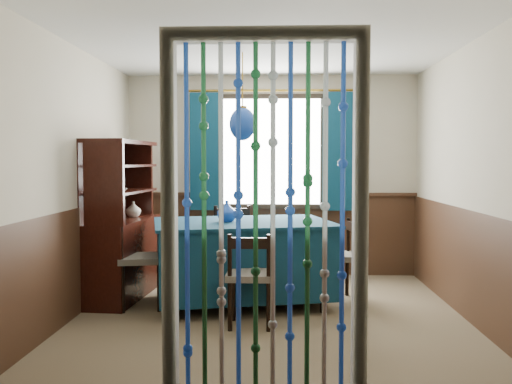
{
  "coord_description": "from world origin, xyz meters",
  "views": [
    {
      "loc": [
        0.08,
        -5.15,
        1.44
      ],
      "look_at": [
        -0.14,
        0.4,
        1.13
      ],
      "focal_mm": 40.0,
      "sensor_mm": 36.0,
      "label": 1
    }
  ],
  "objects_px": {
    "dining_table": "(243,257)",
    "chair_near": "(250,277)",
    "bowl_shelf": "(119,190)",
    "chair_far": "(233,245)",
    "chair_left": "(139,259)",
    "pendant_lamp": "(243,124)",
    "vase_table": "(227,212)",
    "chair_right": "(339,257)",
    "sideboard": "(121,243)",
    "vase_sideboard": "(133,208)"
  },
  "relations": [
    {
      "from": "dining_table",
      "to": "chair_near",
      "type": "distance_m",
      "value": 0.79
    },
    {
      "from": "chair_near",
      "to": "bowl_shelf",
      "type": "relative_size",
      "value": 4.43
    },
    {
      "from": "chair_near",
      "to": "bowl_shelf",
      "type": "height_order",
      "value": "bowl_shelf"
    },
    {
      "from": "chair_far",
      "to": "dining_table",
      "type": "bearing_deg",
      "value": 94.7
    },
    {
      "from": "bowl_shelf",
      "to": "chair_left",
      "type": "bearing_deg",
      "value": -27.83
    },
    {
      "from": "chair_far",
      "to": "pendant_lamp",
      "type": "relative_size",
      "value": 1.07
    },
    {
      "from": "chair_left",
      "to": "vase_table",
      "type": "height_order",
      "value": "vase_table"
    },
    {
      "from": "chair_near",
      "to": "chair_right",
      "type": "distance_m",
      "value": 1.33
    },
    {
      "from": "chair_near",
      "to": "chair_right",
      "type": "xyz_separation_m",
      "value": [
        0.87,
        1.01,
        0.0
      ]
    },
    {
      "from": "dining_table",
      "to": "chair_near",
      "type": "xyz_separation_m",
      "value": [
        0.11,
        -0.78,
        -0.04
      ]
    },
    {
      "from": "dining_table",
      "to": "chair_right",
      "type": "xyz_separation_m",
      "value": [
        0.98,
        0.23,
        -0.03
      ]
    },
    {
      "from": "chair_far",
      "to": "chair_right",
      "type": "relative_size",
      "value": 1.11
    },
    {
      "from": "chair_right",
      "to": "sideboard",
      "type": "relative_size",
      "value": 0.5
    },
    {
      "from": "chair_left",
      "to": "bowl_shelf",
      "type": "distance_m",
      "value": 0.72
    },
    {
      "from": "dining_table",
      "to": "chair_left",
      "type": "distance_m",
      "value": 1.02
    },
    {
      "from": "chair_left",
      "to": "dining_table",
      "type": "bearing_deg",
      "value": 88.74
    },
    {
      "from": "vase_table",
      "to": "chair_far",
      "type": "bearing_deg",
      "value": 89.93
    },
    {
      "from": "chair_near",
      "to": "sideboard",
      "type": "relative_size",
      "value": 0.5
    },
    {
      "from": "chair_far",
      "to": "vase_table",
      "type": "xyz_separation_m",
      "value": [
        -0.0,
        -0.73,
        0.44
      ]
    },
    {
      "from": "vase_table",
      "to": "bowl_shelf",
      "type": "xyz_separation_m",
      "value": [
        -1.08,
        -0.01,
        0.22
      ]
    },
    {
      "from": "chair_near",
      "to": "bowl_shelf",
      "type": "distance_m",
      "value": 1.68
    },
    {
      "from": "vase_table",
      "to": "bowl_shelf",
      "type": "bearing_deg",
      "value": -179.21
    },
    {
      "from": "vase_table",
      "to": "bowl_shelf",
      "type": "relative_size",
      "value": 1.01
    },
    {
      "from": "chair_right",
      "to": "bowl_shelf",
      "type": "xyz_separation_m",
      "value": [
        -2.21,
        -0.29,
        0.71
      ]
    },
    {
      "from": "chair_far",
      "to": "sideboard",
      "type": "xyz_separation_m",
      "value": [
        -1.14,
        -0.46,
        0.09
      ]
    },
    {
      "from": "dining_table",
      "to": "vase_sideboard",
      "type": "height_order",
      "value": "vase_sideboard"
    },
    {
      "from": "chair_left",
      "to": "vase_table",
      "type": "distance_m",
      "value": 0.98
    },
    {
      "from": "chair_near",
      "to": "bowl_shelf",
      "type": "xyz_separation_m",
      "value": [
        -1.34,
        0.72,
        0.71
      ]
    },
    {
      "from": "vase_table",
      "to": "bowl_shelf",
      "type": "distance_m",
      "value": 1.1
    },
    {
      "from": "pendant_lamp",
      "to": "bowl_shelf",
      "type": "xyz_separation_m",
      "value": [
        -1.23,
        -0.05,
        -0.65
      ]
    },
    {
      "from": "vase_sideboard",
      "to": "chair_near",
      "type": "bearing_deg",
      "value": -43.82
    },
    {
      "from": "pendant_lamp",
      "to": "bowl_shelf",
      "type": "height_order",
      "value": "pendant_lamp"
    },
    {
      "from": "chair_right",
      "to": "bowl_shelf",
      "type": "distance_m",
      "value": 2.34
    },
    {
      "from": "chair_near",
      "to": "vase_sideboard",
      "type": "height_order",
      "value": "vase_sideboard"
    },
    {
      "from": "dining_table",
      "to": "vase_table",
      "type": "bearing_deg",
      "value": -178.6
    },
    {
      "from": "bowl_shelf",
      "to": "vase_table",
      "type": "bearing_deg",
      "value": 0.79
    },
    {
      "from": "chair_left",
      "to": "chair_near",
      "type": "bearing_deg",
      "value": 50.79
    },
    {
      "from": "chair_left",
      "to": "vase_table",
      "type": "xyz_separation_m",
      "value": [
        0.86,
        0.13,
        0.45
      ]
    },
    {
      "from": "dining_table",
      "to": "chair_right",
      "type": "height_order",
      "value": "dining_table"
    },
    {
      "from": "vase_table",
      "to": "chair_left",
      "type": "bearing_deg",
      "value": -171.34
    },
    {
      "from": "dining_table",
      "to": "pendant_lamp",
      "type": "xyz_separation_m",
      "value": [
        -0.0,
        -0.0,
        1.32
      ]
    },
    {
      "from": "dining_table",
      "to": "chair_right",
      "type": "relative_size",
      "value": 2.35
    },
    {
      "from": "chair_right",
      "to": "bowl_shelf",
      "type": "bearing_deg",
      "value": 90.59
    },
    {
      "from": "chair_near",
      "to": "vase_sideboard",
      "type": "xyz_separation_m",
      "value": [
        -1.34,
        1.29,
        0.48
      ]
    },
    {
      "from": "chair_far",
      "to": "chair_right",
      "type": "height_order",
      "value": "chair_far"
    },
    {
      "from": "chair_near",
      "to": "chair_left",
      "type": "relative_size",
      "value": 0.92
    },
    {
      "from": "chair_left",
      "to": "bowl_shelf",
      "type": "xyz_separation_m",
      "value": [
        -0.22,
        0.12,
        0.67
      ]
    },
    {
      "from": "chair_far",
      "to": "vase_sideboard",
      "type": "distance_m",
      "value": 1.17
    },
    {
      "from": "chair_left",
      "to": "vase_sideboard",
      "type": "distance_m",
      "value": 0.84
    },
    {
      "from": "chair_left",
      "to": "pendant_lamp",
      "type": "xyz_separation_m",
      "value": [
        1.01,
        0.17,
        1.33
      ]
    }
  ]
}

